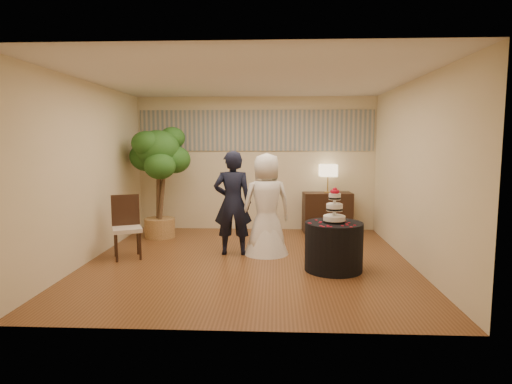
{
  "coord_description": "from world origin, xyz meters",
  "views": [
    {
      "loc": [
        0.42,
        -6.54,
        1.88
      ],
      "look_at": [
        0.1,
        0.4,
        1.05
      ],
      "focal_mm": 30.0,
      "sensor_mm": 36.0,
      "label": 1
    }
  ],
  "objects_px": {
    "ficus_tree": "(159,181)",
    "groom": "(233,203)",
    "wedding_cake": "(335,205)",
    "side_chair": "(127,227)",
    "console": "(327,212)",
    "table_lamp": "(328,179)",
    "cake_table": "(334,246)",
    "bride": "(266,204)"
  },
  "relations": [
    {
      "from": "cake_table",
      "to": "table_lamp",
      "type": "bearing_deg",
      "value": 85.27
    },
    {
      "from": "bride",
      "to": "ficus_tree",
      "type": "bearing_deg",
      "value": -45.16
    },
    {
      "from": "side_chair",
      "to": "groom",
      "type": "bearing_deg",
      "value": -12.5
    },
    {
      "from": "groom",
      "to": "ficus_tree",
      "type": "relative_size",
      "value": 0.78
    },
    {
      "from": "groom",
      "to": "bride",
      "type": "height_order",
      "value": "groom"
    },
    {
      "from": "cake_table",
      "to": "side_chair",
      "type": "distance_m",
      "value": 3.27
    },
    {
      "from": "side_chair",
      "to": "console",
      "type": "bearing_deg",
      "value": 8.4
    },
    {
      "from": "cake_table",
      "to": "wedding_cake",
      "type": "xyz_separation_m",
      "value": [
        0.0,
        0.0,
        0.61
      ]
    },
    {
      "from": "wedding_cake",
      "to": "console",
      "type": "bearing_deg",
      "value": 85.27
    },
    {
      "from": "wedding_cake",
      "to": "console",
      "type": "distance_m",
      "value": 2.72
    },
    {
      "from": "bride",
      "to": "side_chair",
      "type": "relative_size",
      "value": 1.67
    },
    {
      "from": "groom",
      "to": "table_lamp",
      "type": "height_order",
      "value": "groom"
    },
    {
      "from": "groom",
      "to": "side_chair",
      "type": "relative_size",
      "value": 1.71
    },
    {
      "from": "bride",
      "to": "side_chair",
      "type": "xyz_separation_m",
      "value": [
        -2.22,
        -0.38,
        -0.34
      ]
    },
    {
      "from": "table_lamp",
      "to": "ficus_tree",
      "type": "relative_size",
      "value": 0.26
    },
    {
      "from": "groom",
      "to": "console",
      "type": "relative_size",
      "value": 1.75
    },
    {
      "from": "groom",
      "to": "wedding_cake",
      "type": "relative_size",
      "value": 3.39
    },
    {
      "from": "console",
      "to": "table_lamp",
      "type": "distance_m",
      "value": 0.7
    },
    {
      "from": "console",
      "to": "table_lamp",
      "type": "xyz_separation_m",
      "value": [
        0.0,
        0.0,
        0.7
      ]
    },
    {
      "from": "cake_table",
      "to": "ficus_tree",
      "type": "bearing_deg",
      "value": 147.18
    },
    {
      "from": "console",
      "to": "bride",
      "type": "bearing_deg",
      "value": -129.46
    },
    {
      "from": "ficus_tree",
      "to": "table_lamp",
      "type": "bearing_deg",
      "value": 10.94
    },
    {
      "from": "groom",
      "to": "ficus_tree",
      "type": "height_order",
      "value": "ficus_tree"
    },
    {
      "from": "console",
      "to": "side_chair",
      "type": "distance_m",
      "value": 4.07
    },
    {
      "from": "ficus_tree",
      "to": "bride",
      "type": "bearing_deg",
      "value": -28.3
    },
    {
      "from": "bride",
      "to": "table_lamp",
      "type": "bearing_deg",
      "value": -141.29
    },
    {
      "from": "cake_table",
      "to": "groom",
      "type": "bearing_deg",
      "value": 152.1
    },
    {
      "from": "ficus_tree",
      "to": "side_chair",
      "type": "bearing_deg",
      "value": -94.14
    },
    {
      "from": "groom",
      "to": "table_lamp",
      "type": "relative_size",
      "value": 2.98
    },
    {
      "from": "bride",
      "to": "cake_table",
      "type": "xyz_separation_m",
      "value": [
        1.0,
        -0.87,
        -0.49
      ]
    },
    {
      "from": "bride",
      "to": "table_lamp",
      "type": "distance_m",
      "value": 2.18
    },
    {
      "from": "wedding_cake",
      "to": "side_chair",
      "type": "relative_size",
      "value": 0.5
    },
    {
      "from": "wedding_cake",
      "to": "side_chair",
      "type": "bearing_deg",
      "value": 171.32
    },
    {
      "from": "cake_table",
      "to": "wedding_cake",
      "type": "relative_size",
      "value": 1.65
    },
    {
      "from": "ficus_tree",
      "to": "groom",
      "type": "bearing_deg",
      "value": -37.24
    },
    {
      "from": "bride",
      "to": "cake_table",
      "type": "height_order",
      "value": "bride"
    },
    {
      "from": "ficus_tree",
      "to": "side_chair",
      "type": "height_order",
      "value": "ficus_tree"
    },
    {
      "from": "bride",
      "to": "wedding_cake",
      "type": "height_order",
      "value": "bride"
    },
    {
      "from": "cake_table",
      "to": "ficus_tree",
      "type": "height_order",
      "value": "ficus_tree"
    },
    {
      "from": "console",
      "to": "side_chair",
      "type": "xyz_separation_m",
      "value": [
        -3.45,
        -2.16,
        0.09
      ]
    },
    {
      "from": "groom",
      "to": "ficus_tree",
      "type": "xyz_separation_m",
      "value": [
        -1.56,
        1.19,
        0.24
      ]
    },
    {
      "from": "ficus_tree",
      "to": "side_chair",
      "type": "distance_m",
      "value": 1.64
    }
  ]
}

